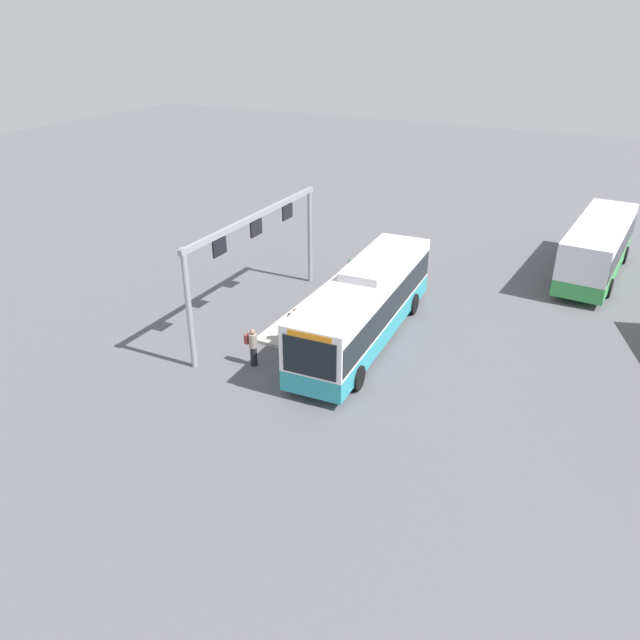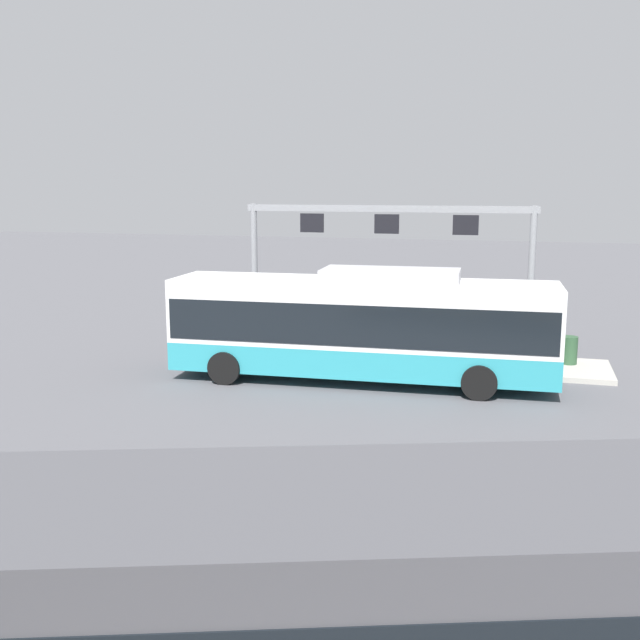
{
  "view_description": "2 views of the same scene",
  "coord_description": "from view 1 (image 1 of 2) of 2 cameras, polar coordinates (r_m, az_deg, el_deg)",
  "views": [
    {
      "loc": [
        22.8,
        9.42,
        13.22
      ],
      "look_at": [
        1.31,
        -1.56,
        1.2
      ],
      "focal_mm": 34.77,
      "sensor_mm": 36.0,
      "label": 1
    },
    {
      "loc": [
        -4.6,
        21.27,
        5.88
      ],
      "look_at": [
        1.8,
        -1.84,
        1.49
      ],
      "focal_mm": 41.35,
      "sensor_mm": 36.0,
      "label": 2
    }
  ],
  "objects": [
    {
      "name": "platform_sign_gantry",
      "position": [
        28.54,
        -5.83,
        7.12
      ],
      "size": [
        10.68,
        0.24,
        5.2
      ],
      "color": "gray",
      "rests_on": "ground"
    },
    {
      "name": "person_waiting_mid",
      "position": [
        28.3,
        -0.38,
        1.01
      ],
      "size": [
        0.53,
        0.61,
        1.67
      ],
      "rotation": [
        0.0,
        0.0,
        1.05
      ],
      "color": "slate",
      "rests_on": "platform_curb"
    },
    {
      "name": "bus_background_right",
      "position": [
        37.36,
        24.2,
        6.29
      ],
      "size": [
        9.85,
        3.24,
        3.1
      ],
      "rotation": [
        0.0,
        0.0,
        3.07
      ],
      "color": "green",
      "rests_on": "ground"
    },
    {
      "name": "platform_curb",
      "position": [
        31.04,
        1.0,
        1.43
      ],
      "size": [
        10.0,
        2.8,
        0.16
      ],
      "primitive_type": "cube",
      "color": "#B2ADA3",
      "rests_on": "ground"
    },
    {
      "name": "trash_bin",
      "position": [
        34.1,
        3.0,
        4.74
      ],
      "size": [
        0.52,
        0.52,
        0.9
      ],
      "primitive_type": "cylinder",
      "color": "#2D5133",
      "rests_on": "platform_curb"
    },
    {
      "name": "ground_plane",
      "position": [
        27.99,
        4.07,
        -1.78
      ],
      "size": [
        120.0,
        120.0,
        0.0
      ],
      "primitive_type": "plane",
      "color": "#56565B"
    },
    {
      "name": "person_boarding",
      "position": [
        25.67,
        -6.22,
        -2.4
      ],
      "size": [
        0.36,
        0.54,
        1.67
      ],
      "rotation": [
        0.0,
        0.0,
        1.52
      ],
      "color": "black",
      "rests_on": "ground"
    },
    {
      "name": "bus_main",
      "position": [
        27.18,
        4.19,
        1.59
      ],
      "size": [
        11.6,
        3.1,
        3.46
      ],
      "rotation": [
        0.0,
        0.0,
        0.05
      ],
      "color": "teal",
      "rests_on": "ground"
    },
    {
      "name": "person_waiting_near",
      "position": [
        26.9,
        -2.31,
        -0.44
      ],
      "size": [
        0.5,
        0.6,
        1.67
      ],
      "rotation": [
        0.0,
        0.0,
        2.0
      ],
      "color": "black",
      "rests_on": "platform_curb"
    }
  ]
}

